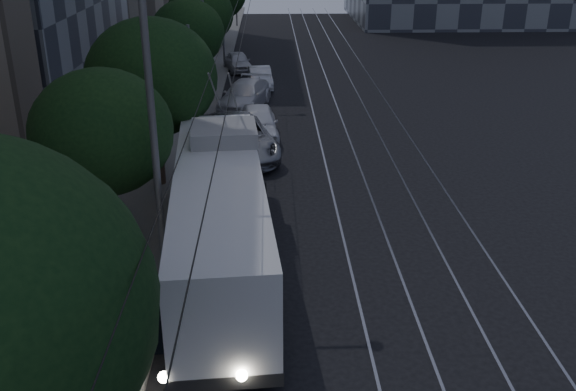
# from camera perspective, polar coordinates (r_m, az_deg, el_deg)

# --- Properties ---
(ground) EXTENTS (120.00, 120.00, 0.00)m
(ground) POSITION_cam_1_polar(r_m,az_deg,el_deg) (18.65, 5.16, -8.32)
(ground) COLOR black
(ground) RESTS_ON ground
(sidewalk) EXTENTS (5.00, 90.00, 0.15)m
(sidewalk) POSITION_cam_1_polar(r_m,az_deg,el_deg) (37.45, -9.98, 7.90)
(sidewalk) COLOR slate
(sidewalk) RESTS_ON ground
(tram_rails) EXTENTS (4.52, 90.00, 0.02)m
(tram_rails) POSITION_cam_1_polar(r_m,az_deg,el_deg) (37.36, 5.53, 8.00)
(tram_rails) COLOR #97979F
(tram_rails) RESTS_ON ground
(overhead_wires) EXTENTS (2.23, 90.00, 6.00)m
(overhead_wires) POSITION_cam_1_polar(r_m,az_deg,el_deg) (36.44, -6.32, 13.16)
(overhead_wires) COLOR black
(overhead_wires) RESTS_ON ground
(trolleybus) EXTENTS (3.50, 12.24, 5.63)m
(trolleybus) POSITION_cam_1_polar(r_m,az_deg,el_deg) (19.07, -6.05, -1.90)
(trolleybus) COLOR silver
(trolleybus) RESTS_ON ground
(pickup_silver) EXTENTS (4.24, 6.79, 1.75)m
(pickup_silver) POSITION_cam_1_polar(r_m,az_deg,el_deg) (28.82, -4.47, 5.23)
(pickup_silver) COLOR gray
(pickup_silver) RESTS_ON ground
(car_white_a) EXTENTS (2.15, 4.73, 1.57)m
(car_white_a) POSITION_cam_1_polar(r_m,az_deg,el_deg) (31.12, -2.69, 6.47)
(car_white_a) COLOR white
(car_white_a) RESTS_ON ground
(car_white_b) EXTENTS (3.35, 5.53, 1.50)m
(car_white_b) POSITION_cam_1_polar(r_m,az_deg,el_deg) (36.43, -3.89, 8.86)
(car_white_b) COLOR silver
(car_white_b) RESTS_ON ground
(car_white_c) EXTENTS (1.71, 3.95, 1.26)m
(car_white_c) POSITION_cam_1_polar(r_m,az_deg,el_deg) (41.30, -2.49, 10.43)
(car_white_c) COLOR silver
(car_white_c) RESTS_ON ground
(car_white_d) EXTENTS (2.29, 4.03, 1.29)m
(car_white_d) POSITION_cam_1_polar(r_m,az_deg,el_deg) (46.23, -4.45, 11.78)
(car_white_d) COLOR silver
(car_white_d) RESTS_ON ground
(tree_1) EXTENTS (4.14, 4.14, 5.95)m
(tree_1) POSITION_cam_1_polar(r_m,az_deg,el_deg) (19.47, -16.18, 5.36)
(tree_1) COLOR #2E2119
(tree_1) RESTS_ON ground
(tree_2) EXTENTS (4.90, 4.90, 6.59)m
(tree_2) POSITION_cam_1_polar(r_m,az_deg,el_deg) (24.77, -12.02, 10.21)
(tree_2) COLOR #2E2119
(tree_2) RESTS_ON ground
(tree_3) EXTENTS (3.98, 3.98, 5.99)m
(tree_3) POSITION_cam_1_polar(r_m,az_deg,el_deg) (36.07, -8.90, 14.06)
(tree_3) COLOR #2E2119
(tree_3) RESTS_ON ground
(tree_4) EXTENTS (4.26, 4.26, 6.21)m
(tree_4) POSITION_cam_1_polar(r_m,az_deg,el_deg) (42.89, -7.82, 15.66)
(tree_4) COLOR #2E2119
(tree_4) RESTS_ON ground
(streetlamp_near) EXTENTS (2.54, 0.44, 10.55)m
(streetlamp_near) POSITION_cam_1_polar(r_m,az_deg,el_deg) (16.83, -10.94, 11.14)
(streetlamp_near) COLOR slate
(streetlamp_near) RESTS_ON ground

